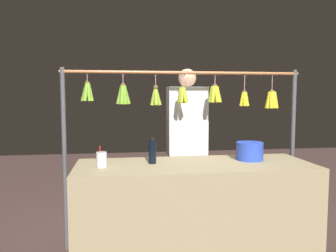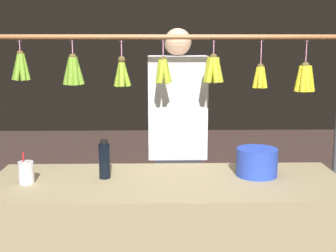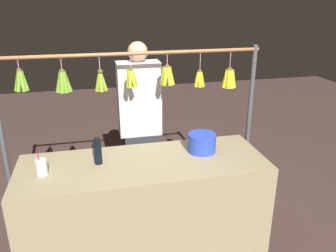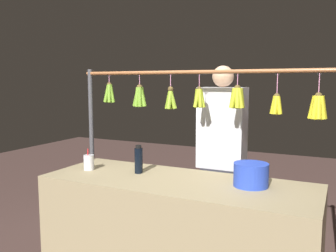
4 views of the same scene
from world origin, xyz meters
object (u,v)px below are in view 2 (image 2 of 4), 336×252
object	(u,v)px
vendor_person	(177,152)
blue_bucket	(257,162)
water_bottle	(104,160)
drink_cup	(26,172)

from	to	relation	value
vendor_person	blue_bucket	bearing A→B (deg)	121.75
water_bottle	drink_cup	distance (m)	0.43
water_bottle	blue_bucket	size ratio (longest dim) A/B	0.94
blue_bucket	vendor_person	size ratio (longest dim) A/B	0.14
water_bottle	vendor_person	world-z (taller)	vendor_person
blue_bucket	vendor_person	world-z (taller)	vendor_person
water_bottle	vendor_person	distance (m)	0.87
water_bottle	vendor_person	size ratio (longest dim) A/B	0.13
water_bottle	drink_cup	xyz separation A→B (m)	(0.42, 0.09, -0.04)
water_bottle	drink_cup	world-z (taller)	water_bottle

